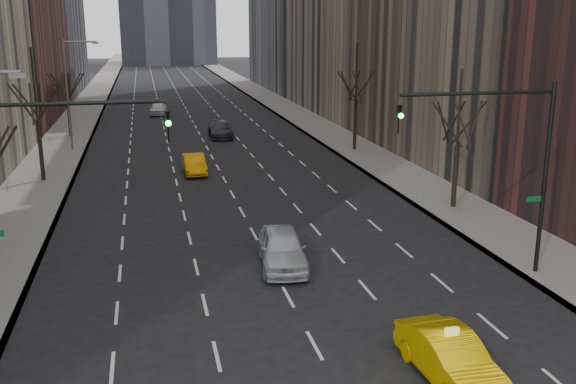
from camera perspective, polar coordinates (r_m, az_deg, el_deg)
sidewalk_left at (r=81.60m, az=-17.69°, el=6.79°), size 4.50×320.00×0.15m
sidewalk_right at (r=83.11m, az=-0.49°, el=7.61°), size 4.50×320.00×0.15m
tree_lw_c at (r=45.60m, az=-21.34°, el=5.76°), size 3.36×3.50×8.74m
tree_lw_d at (r=63.38m, az=-19.00°, el=7.78°), size 3.36×3.50×7.36m
tree_rw_b at (r=37.42m, az=14.80°, el=4.03°), size 3.36×3.50×7.82m
tree_rw_c at (r=53.80m, az=6.03°, el=7.90°), size 3.36×3.50×8.74m
traffic_mast_left at (r=23.49m, az=-22.23°, el=1.70°), size 6.69×0.39×8.00m
traffic_mast_right at (r=27.14m, az=19.17°, el=3.60°), size 6.69×0.39×8.00m
streetlight_far at (r=56.13m, az=-18.71°, el=9.12°), size 2.83×0.22×9.00m
taxi_sedan at (r=20.24m, az=14.21°, el=-14.08°), size 1.88×4.59×1.48m
silver_sedan_ahead at (r=28.13m, az=-0.52°, el=-5.04°), size 2.48×5.04×1.66m
far_taxi at (r=46.15m, az=-8.34°, el=2.48°), size 1.55×4.21×1.38m
far_suv_grey at (r=60.81m, az=-6.03°, el=5.55°), size 2.17×5.16×1.49m
far_car_white at (r=77.35m, az=-11.45°, el=7.31°), size 2.23×4.66×1.54m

